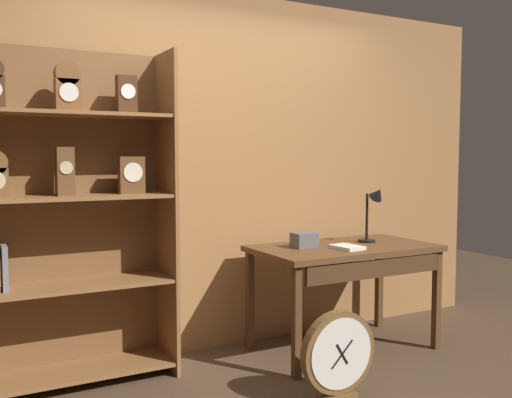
{
  "coord_description": "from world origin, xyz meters",
  "views": [
    {
      "loc": [
        -1.81,
        -2.42,
        1.42
      ],
      "look_at": [
        -0.16,
        0.63,
        1.16
      ],
      "focal_mm": 40.02,
      "sensor_mm": 36.0,
      "label": 1
    }
  ],
  "objects_px": {
    "round_clock_large": "(338,355)",
    "open_repair_manual": "(347,247)",
    "bookshelf": "(62,214)",
    "desk_lamp": "(374,207)",
    "toolbox_small": "(304,240)",
    "workbench": "(346,257)"
  },
  "relations": [
    {
      "from": "desk_lamp",
      "to": "open_repair_manual",
      "type": "distance_m",
      "value": 0.48
    },
    {
      "from": "round_clock_large",
      "to": "open_repair_manual",
      "type": "bearing_deg",
      "value": 49.22
    },
    {
      "from": "bookshelf",
      "to": "toolbox_small",
      "type": "distance_m",
      "value": 1.65
    },
    {
      "from": "workbench",
      "to": "round_clock_large",
      "type": "xyz_separation_m",
      "value": [
        -0.57,
        -0.67,
        -0.42
      ]
    },
    {
      "from": "workbench",
      "to": "toolbox_small",
      "type": "bearing_deg",
      "value": 161.44
    },
    {
      "from": "open_repair_manual",
      "to": "round_clock_large",
      "type": "relative_size",
      "value": 0.42
    },
    {
      "from": "workbench",
      "to": "round_clock_large",
      "type": "relative_size",
      "value": 2.49
    },
    {
      "from": "desk_lamp",
      "to": "toolbox_small",
      "type": "relative_size",
      "value": 2.65
    },
    {
      "from": "workbench",
      "to": "desk_lamp",
      "type": "xyz_separation_m",
      "value": [
        0.3,
        0.06,
        0.35
      ]
    },
    {
      "from": "bookshelf",
      "to": "desk_lamp",
      "type": "bearing_deg",
      "value": -6.9
    },
    {
      "from": "round_clock_large",
      "to": "bookshelf",
      "type": "bearing_deg",
      "value": 143.62
    },
    {
      "from": "open_repair_manual",
      "to": "bookshelf",
      "type": "bearing_deg",
      "value": 160.33
    },
    {
      "from": "workbench",
      "to": "open_repair_manual",
      "type": "bearing_deg",
      "value": -126.07
    },
    {
      "from": "toolbox_small",
      "to": "workbench",
      "type": "bearing_deg",
      "value": -18.56
    },
    {
      "from": "bookshelf",
      "to": "desk_lamp",
      "type": "xyz_separation_m",
      "value": [
        2.21,
        -0.27,
        -0.03
      ]
    },
    {
      "from": "desk_lamp",
      "to": "round_clock_large",
      "type": "xyz_separation_m",
      "value": [
        -0.86,
        -0.73,
        -0.77
      ]
    },
    {
      "from": "bookshelf",
      "to": "workbench",
      "type": "bearing_deg",
      "value": -9.58
    },
    {
      "from": "toolbox_small",
      "to": "open_repair_manual",
      "type": "relative_size",
      "value": 0.75
    },
    {
      "from": "open_repair_manual",
      "to": "round_clock_large",
      "type": "bearing_deg",
      "value": -137.37
    },
    {
      "from": "bookshelf",
      "to": "open_repair_manual",
      "type": "distance_m",
      "value": 1.91
    },
    {
      "from": "bookshelf",
      "to": "workbench",
      "type": "relative_size",
      "value": 1.58
    },
    {
      "from": "bookshelf",
      "to": "open_repair_manual",
      "type": "bearing_deg",
      "value": -13.08
    }
  ]
}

